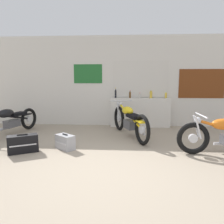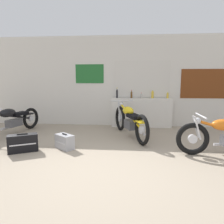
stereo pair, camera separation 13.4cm
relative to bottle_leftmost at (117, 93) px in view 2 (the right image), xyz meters
The scene contains 12 objects.
ground_plane 3.57m from the bottle_leftmost, 89.58° to the right, with size 24.00×24.00×0.00m, color gray.
wall_back 0.43m from the bottle_leftmost, 74.12° to the left, with size 10.00×0.07×2.80m.
sill_counter 0.96m from the bottle_leftmost, ahead, with size 1.82×0.28×0.90m.
bottle_leftmost is the anchor object (origin of this frame).
bottle_left_center 0.44m from the bottle_leftmost, ahead, with size 0.06×0.06×0.25m.
bottle_center 0.74m from the bottle_leftmost, ahead, with size 0.06×0.06×0.16m.
bottle_right_center 1.08m from the bottle_leftmost, ahead, with size 0.08×0.08×0.27m.
bottle_rightmost 1.54m from the bottle_leftmost, ahead, with size 0.06×0.06×0.21m.
motorcycle_yellow 1.40m from the bottle_leftmost, 70.76° to the right, with size 0.98×2.09×0.89m.
motorcycle_black 3.08m from the bottle_leftmost, 155.45° to the right, with size 0.78×2.05×0.78m.
hard_case_black 3.24m from the bottle_leftmost, 123.66° to the right, with size 0.62×0.48×0.38m.
hard_case_silver 2.67m from the bottle_leftmost, 112.03° to the right, with size 0.47×0.44×0.33m.
Camera 2 is at (0.45, -3.28, 1.46)m, focal length 35.00 mm.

